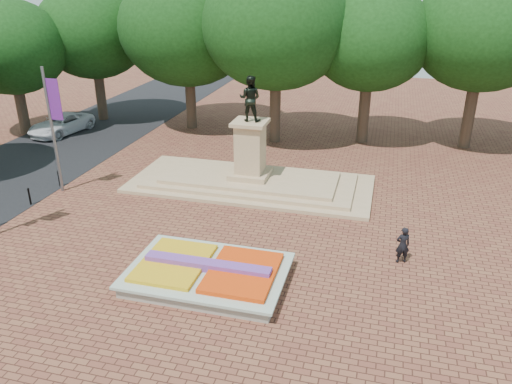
{
  "coord_description": "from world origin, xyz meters",
  "views": [
    {
      "loc": [
        7.26,
        -17.94,
        11.38
      ],
      "look_at": [
        1.86,
        2.31,
        2.2
      ],
      "focal_mm": 35.0,
      "sensor_mm": 36.0,
      "label": 1
    }
  ],
  "objects_px": {
    "monument": "(250,171)",
    "pedestrian": "(403,245)",
    "flower_bed": "(208,273)",
    "van": "(61,124)"
  },
  "relations": [
    {
      "from": "flower_bed",
      "to": "pedestrian",
      "type": "xyz_separation_m",
      "value": [
        7.49,
        3.51,
        0.46
      ]
    },
    {
      "from": "monument",
      "to": "pedestrian",
      "type": "relative_size",
      "value": 8.39
    },
    {
      "from": "flower_bed",
      "to": "van",
      "type": "relative_size",
      "value": 1.17
    },
    {
      "from": "monument",
      "to": "pedestrian",
      "type": "distance_m",
      "value": 10.71
    },
    {
      "from": "van",
      "to": "pedestrian",
      "type": "relative_size",
      "value": 3.22
    },
    {
      "from": "flower_bed",
      "to": "van",
      "type": "height_order",
      "value": "van"
    },
    {
      "from": "monument",
      "to": "flower_bed",
      "type": "bearing_deg",
      "value": -84.13
    },
    {
      "from": "pedestrian",
      "to": "van",
      "type": "bearing_deg",
      "value": -45.62
    },
    {
      "from": "flower_bed",
      "to": "monument",
      "type": "bearing_deg",
      "value": 95.87
    },
    {
      "from": "van",
      "to": "pedestrian",
      "type": "height_order",
      "value": "pedestrian"
    }
  ]
}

